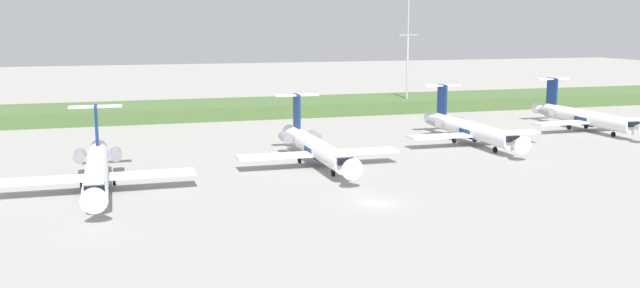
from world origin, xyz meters
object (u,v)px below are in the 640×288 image
Objects in this scene: regional_jet_second at (97,169)px; regional_jet_fourth at (470,129)px; regional_jet_third at (316,147)px; regional_jet_fifth at (585,117)px; antenna_mast at (407,63)px.

regional_jet_fourth is (58.37, 15.91, 0.00)m from regional_jet_second.
regional_jet_third is (29.28, 6.92, 0.00)m from regional_jet_second.
regional_jet_fifth is 1.18× the size of antenna_mast.
regional_jet_third is at bearing -124.92° from antenna_mast.
regional_jet_fifth is (27.79, 7.41, 0.00)m from regional_jet_fourth.
regional_jet_third is 1.18× the size of antenna_mast.
regional_jet_fifth is (56.88, 16.40, 0.00)m from regional_jet_third.
regional_jet_second and regional_jet_third have the same top height.
regional_jet_third is 1.00× the size of regional_jet_fifth.
regional_jet_third is at bearing -163.92° from regional_jet_fifth.
regional_jet_second is 89.26m from regional_jet_fifth.
regional_jet_fifth is at bearing 16.08° from regional_jet_third.
regional_jet_third is 59.20m from regional_jet_fifth.
regional_jet_third is 65.48m from antenna_mast.
antenna_mast is (37.17, 53.26, 8.31)m from regional_jet_third.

